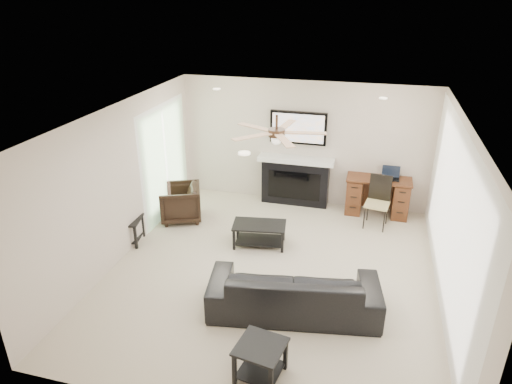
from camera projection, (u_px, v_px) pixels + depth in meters
room_shell at (288, 172)px, 6.51m from camera, size 5.50×5.54×2.52m
sofa at (294, 290)px, 6.19m from camera, size 2.42×1.26×0.67m
armchair at (180, 203)px, 8.69m from camera, size 0.98×0.97×0.69m
coffee_table at (259, 234)px, 7.87m from camera, size 0.96×0.63×0.40m
end_table_near at (260, 361)px, 5.17m from camera, size 0.60×0.60×0.45m
end_table_left at (127, 231)px, 7.94m from camera, size 0.59×0.59×0.45m
fireplace_unit at (296, 160)px, 9.09m from camera, size 1.52×0.34×1.91m
desk at (377, 196)px, 8.89m from camera, size 1.22×0.56×0.76m
desk_chair at (377, 203)px, 8.36m from camera, size 0.48×0.50×0.97m
laptop at (391, 174)px, 8.63m from camera, size 0.33×0.24×0.23m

